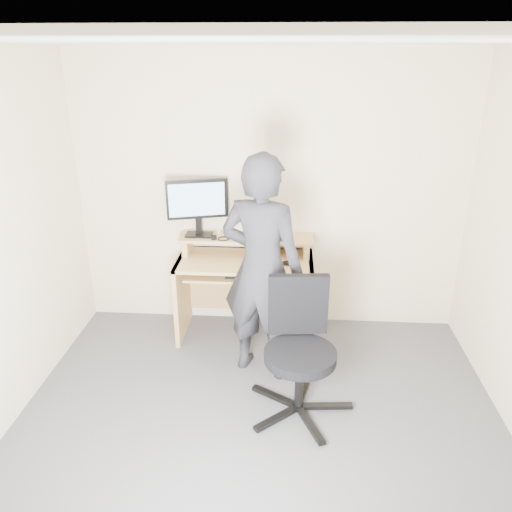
# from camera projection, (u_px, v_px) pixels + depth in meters

# --- Properties ---
(ground) EXTENTS (3.50, 3.50, 0.00)m
(ground) POSITION_uv_depth(u_px,v_px,m) (257.00, 447.00, 3.34)
(ground) COLOR #525257
(ground) RESTS_ON ground
(back_wall) EXTENTS (3.50, 0.02, 2.50)m
(back_wall) POSITION_uv_depth(u_px,v_px,m) (270.00, 196.00, 4.47)
(back_wall) COLOR beige
(back_wall) RESTS_ON ground
(ceiling) EXTENTS (3.50, 3.50, 0.02)m
(ceiling) POSITION_uv_depth(u_px,v_px,m) (257.00, 41.00, 2.38)
(ceiling) COLOR white
(ceiling) RESTS_ON back_wall
(desk) EXTENTS (1.20, 0.60, 0.91)m
(desk) POSITION_uv_depth(u_px,v_px,m) (246.00, 276.00, 4.55)
(desk) COLOR tan
(desk) RESTS_ON ground
(monitor) EXTENTS (0.53, 0.19, 0.52)m
(monitor) POSITION_uv_depth(u_px,v_px,m) (197.00, 203.00, 4.37)
(monitor) COLOR black
(monitor) RESTS_ON desk
(external_drive) EXTENTS (0.10, 0.14, 0.20)m
(external_drive) POSITION_uv_depth(u_px,v_px,m) (249.00, 226.00, 4.44)
(external_drive) COLOR black
(external_drive) RESTS_ON desk
(travel_mug) EXTENTS (0.09, 0.09, 0.16)m
(travel_mug) POSITION_uv_depth(u_px,v_px,m) (246.00, 227.00, 4.46)
(travel_mug) COLOR silver
(travel_mug) RESTS_ON desk
(smartphone) EXTENTS (0.09, 0.14, 0.01)m
(smartphone) POSITION_uv_depth(u_px,v_px,m) (283.00, 238.00, 4.42)
(smartphone) COLOR black
(smartphone) RESTS_ON desk
(charger) EXTENTS (0.06, 0.05, 0.03)m
(charger) POSITION_uv_depth(u_px,v_px,m) (214.00, 238.00, 4.40)
(charger) COLOR black
(charger) RESTS_ON desk
(headphones) EXTENTS (0.16, 0.16, 0.06)m
(headphones) POSITION_uv_depth(u_px,v_px,m) (227.00, 232.00, 4.57)
(headphones) COLOR silver
(headphones) RESTS_ON desk
(keyboard) EXTENTS (0.48, 0.24, 0.03)m
(keyboard) POSITION_uv_depth(u_px,v_px,m) (251.00, 272.00, 4.35)
(keyboard) COLOR black
(keyboard) RESTS_ON desk
(mouse) EXTENTS (0.11, 0.08, 0.04)m
(mouse) POSITION_uv_depth(u_px,v_px,m) (287.00, 263.00, 4.28)
(mouse) COLOR black
(mouse) RESTS_ON desk
(office_chair) EXTENTS (0.76, 0.77, 0.97)m
(office_chair) POSITION_uv_depth(u_px,v_px,m) (299.00, 344.00, 3.54)
(office_chair) COLOR black
(office_chair) RESTS_ON ground
(person) EXTENTS (0.77, 0.63, 1.81)m
(person) POSITION_uv_depth(u_px,v_px,m) (262.00, 269.00, 3.82)
(person) COLOR black
(person) RESTS_ON ground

